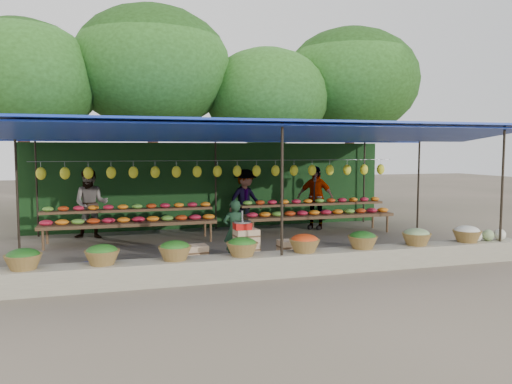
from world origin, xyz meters
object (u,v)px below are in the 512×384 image
object	(u,v)px
vendor_seated	(234,231)
blue_crate_back	(79,273)
crate_counter	(245,253)
weighing_scale	(242,225)

from	to	relation	value
vendor_seated	blue_crate_back	distance (m)	3.14
crate_counter	vendor_seated	bearing A→B (deg)	92.92
crate_counter	weighing_scale	bearing A→B (deg)	180.00
crate_counter	vendor_seated	distance (m)	0.77
weighing_scale	vendor_seated	world-z (taller)	vendor_seated
vendor_seated	blue_crate_back	world-z (taller)	vendor_seated
weighing_scale	vendor_seated	size ratio (longest dim) A/B	0.28
crate_counter	vendor_seated	world-z (taller)	vendor_seated
crate_counter	blue_crate_back	xyz separation A→B (m)	(-3.03, -0.10, -0.16)
vendor_seated	blue_crate_back	xyz separation A→B (m)	(-3.00, -0.79, -0.49)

